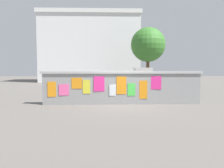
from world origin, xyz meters
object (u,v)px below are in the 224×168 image
(person_walking, at_px, (62,83))
(auto_rickshaw_truck, at_px, (129,81))
(motorcycle, at_px, (71,88))
(tree_roadside, at_px, (148,45))
(bicycle_near, at_px, (95,94))

(person_walking, bearing_deg, auto_rickshaw_truck, 43.73)
(auto_rickshaw_truck, height_order, motorcycle, auto_rickshaw_truck)
(motorcycle, bearing_deg, tree_roadside, 47.99)
(auto_rickshaw_truck, distance_m, motorcycle, 4.18)
(motorcycle, height_order, person_walking, person_walking)
(person_walking, bearing_deg, bicycle_near, 14.59)
(tree_roadside, bearing_deg, person_walking, -122.21)
(bicycle_near, xyz_separation_m, person_walking, (-1.79, -0.47, 0.62))
(bicycle_near, bearing_deg, auto_rickshaw_truck, 56.15)
(auto_rickshaw_truck, relative_size, motorcycle, 1.92)
(auto_rickshaw_truck, xyz_separation_m, person_walking, (-4.13, -3.95, 0.09))
(motorcycle, bearing_deg, auto_rickshaw_truck, 9.18)
(bicycle_near, distance_m, tree_roadside, 12.16)
(auto_rickshaw_truck, relative_size, person_walking, 2.24)
(auto_rickshaw_truck, relative_size, tree_roadside, 0.61)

